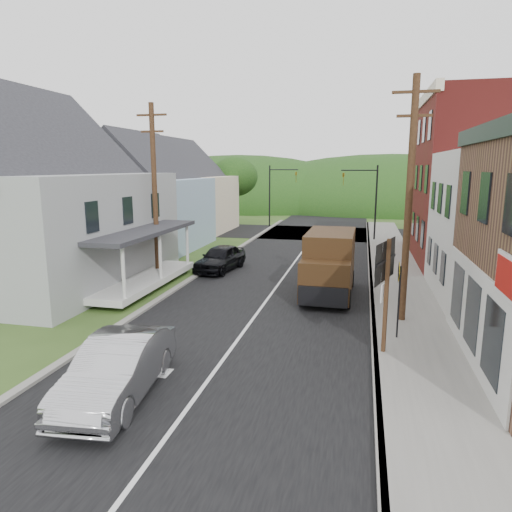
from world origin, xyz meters
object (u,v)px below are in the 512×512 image
Objects in this scene: dark_sedan at (220,258)px; route_sign_cluster at (385,279)px; warning_sign at (399,289)px; silver_sedan at (118,369)px; delivery_van at (329,264)px.

route_sign_cluster reaches higher than dark_sedan.
warning_sign is at bearing -36.83° from dark_sedan.
warning_sign is (9.07, -8.95, 1.11)m from dark_sedan.
route_sign_cluster is at bearing 26.47° from silver_sedan.
silver_sedan is 8.11m from route_sign_cluster.
delivery_van is at bearing 126.14° from route_sign_cluster.
dark_sedan is (-1.87, 14.56, -0.04)m from silver_sedan.
silver_sedan is 1.78× the size of warning_sign.
dark_sedan is 7.47m from delivery_van.
delivery_van is 1.99× the size of warning_sign.
dark_sedan is at bearing 150.26° from delivery_van.
silver_sedan is at bearing -129.51° from route_sign_cluster.
dark_sedan is 0.82× the size of delivery_van.
delivery_van reaches higher than dark_sedan.
delivery_van is 6.94m from route_sign_cluster.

